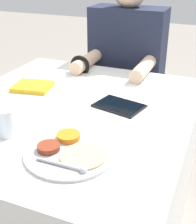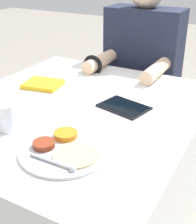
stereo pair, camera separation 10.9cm
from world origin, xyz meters
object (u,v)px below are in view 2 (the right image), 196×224
Objects in this scene: thali_tray at (64,149)px; drinking_glass at (7,117)px; red_notebook at (43,84)px; person_diner at (141,88)px; tablet_device at (124,107)px.

thali_tray is 2.93× the size of drinking_glass.
red_notebook is at bearing 111.09° from drinking_glass.
person_diner is (0.26, 0.60, -0.18)m from red_notebook.
person_diner is at bearing 97.86° from thali_tray.
person_diner is (-0.14, 1.01, -0.18)m from thali_tray.
red_notebook is at bearing -113.59° from person_diner.
tablet_device is 0.18× the size of person_diner.
person_diner is (-0.17, 0.63, -0.18)m from tablet_device.
person_diner is 1.02m from drinking_glass.
thali_tray is at bearing -94.78° from tablet_device.
red_notebook is 0.42m from drinking_glass.
drinking_glass is at bearing -96.42° from person_diner.
thali_tray reaches higher than red_notebook.
red_notebook reaches higher than tablet_device.
thali_tray is at bearing -45.68° from red_notebook.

